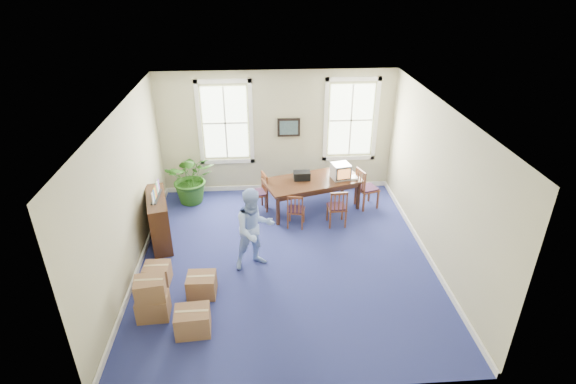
{
  "coord_description": "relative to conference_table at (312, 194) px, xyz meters",
  "views": [
    {
      "loc": [
        -0.48,
        -7.67,
        5.56
      ],
      "look_at": [
        0.1,
        0.6,
        1.25
      ],
      "focal_mm": 28.0,
      "sensor_mm": 36.0,
      "label": 1
    }
  ],
  "objects": [
    {
      "name": "credenza",
      "position": [
        -3.5,
        -1.22,
        0.15
      ],
      "size": [
        0.71,
        1.44,
        1.09
      ],
      "primitive_type": "cube",
      "rotation": [
        0.0,
        0.0,
        0.24
      ],
      "color": "#3D2112",
      "rests_on": "ground"
    },
    {
      "name": "potted_plant",
      "position": [
        -3.0,
        0.58,
        0.27
      ],
      "size": [
        1.25,
        1.1,
        1.34
      ],
      "primitive_type": "imported",
      "rotation": [
        0.0,
        0.0,
        0.04
      ],
      "color": "#245415",
      "rests_on": "ground"
    },
    {
      "name": "ceiling",
      "position": [
        -0.81,
        -2.08,
        2.8
      ],
      "size": [
        6.5,
        6.5,
        0.0
      ],
      "primitive_type": "plane",
      "rotation": [
        3.14,
        0.0,
        0.0
      ],
      "color": "white",
      "rests_on": "ground"
    },
    {
      "name": "crt_tv",
      "position": [
        0.68,
        0.05,
        0.58
      ],
      "size": [
        0.5,
        0.53,
        0.38
      ],
      "primitive_type": null,
      "rotation": [
        0.0,
        0.0,
        0.22
      ],
      "color": "#B7B7BC",
      "rests_on": "conference_table"
    },
    {
      "name": "wall_picture",
      "position": [
        -0.51,
        1.12,
        1.35
      ],
      "size": [
        0.58,
        0.06,
        0.48
      ],
      "primitive_type": null,
      "color": "black",
      "rests_on": "ground"
    },
    {
      "name": "floor",
      "position": [
        -0.81,
        -2.08,
        -0.4
      ],
      "size": [
        6.5,
        6.5,
        0.0
      ],
      "primitive_type": "plane",
      "color": "navy",
      "rests_on": "ground"
    },
    {
      "name": "window_left",
      "position": [
        -2.11,
        1.15,
        1.5
      ],
      "size": [
        1.4,
        0.12,
        2.2
      ],
      "primitive_type": null,
      "color": "white",
      "rests_on": "ground"
    },
    {
      "name": "conference_table",
      "position": [
        0.0,
        0.0,
        0.0
      ],
      "size": [
        2.52,
        1.68,
        0.79
      ],
      "primitive_type": null,
      "rotation": [
        0.0,
        0.0,
        0.3
      ],
      "color": "#3D2112",
      "rests_on": "ground"
    },
    {
      "name": "baseboard_right",
      "position": [
        2.16,
        -2.08,
        -0.34
      ],
      "size": [
        0.04,
        6.5,
        0.12
      ],
      "primitive_type": "cube",
      "color": "white",
      "rests_on": "ground"
    },
    {
      "name": "brochure_rack",
      "position": [
        -3.48,
        -1.22,
        0.83
      ],
      "size": [
        0.34,
        0.63,
        0.28
      ],
      "primitive_type": null,
      "rotation": [
        0.0,
        0.0,
        0.38
      ],
      "color": "#99999E",
      "rests_on": "credenza"
    },
    {
      "name": "wall_back",
      "position": [
        -0.81,
        1.17,
        1.2
      ],
      "size": [
        6.5,
        0.0,
        6.5
      ],
      "primitive_type": "plane",
      "rotation": [
        1.57,
        0.0,
        0.0
      ],
      "color": "#B8B28A",
      "rests_on": "ground"
    },
    {
      "name": "window_right",
      "position": [
        1.09,
        1.15,
        1.5
      ],
      "size": [
        1.4,
        0.12,
        2.2
      ],
      "primitive_type": null,
      "color": "white",
      "rests_on": "ground"
    },
    {
      "name": "chair_near_left",
      "position": [
        -0.47,
        -0.79,
        0.03
      ],
      "size": [
        0.46,
        0.46,
        0.86
      ],
      "primitive_type": null,
      "rotation": [
        0.0,
        0.0,
        2.92
      ],
      "color": "brown",
      "rests_on": "ground"
    },
    {
      "name": "man",
      "position": [
        -1.43,
        -2.26,
        0.46
      ],
      "size": [
        1.02,
        0.91,
        1.72
      ],
      "primitive_type": "imported",
      "rotation": [
        0.0,
        0.0,
        0.37
      ],
      "color": "#9EBDFD",
      "rests_on": "ground"
    },
    {
      "name": "wall_front",
      "position": [
        -0.81,
        -5.33,
        1.2
      ],
      "size": [
        6.5,
        0.0,
        6.5
      ],
      "primitive_type": "plane",
      "rotation": [
        -1.57,
        0.0,
        0.0
      ],
      "color": "#B8B28A",
      "rests_on": "ground"
    },
    {
      "name": "chair_end_left",
      "position": [
        -1.37,
        0.0,
        0.09
      ],
      "size": [
        0.54,
        0.54,
        0.96
      ],
      "primitive_type": null,
      "rotation": [
        0.0,
        0.0,
        -1.27
      ],
      "color": "brown",
      "rests_on": "ground"
    },
    {
      "name": "cardboard_boxes",
      "position": [
        -2.99,
        -3.52,
        0.02
      ],
      "size": [
        1.55,
        1.55,
        0.83
      ],
      "primitive_type": null,
      "rotation": [
        0.0,
        0.0,
        0.06
      ],
      "color": "#8D6140",
      "rests_on": "ground"
    },
    {
      "name": "wall_right",
      "position": [
        2.19,
        -2.08,
        1.2
      ],
      "size": [
        0.0,
        6.5,
        6.5
      ],
      "primitive_type": "plane",
      "rotation": [
        1.57,
        0.0,
        -1.57
      ],
      "color": "#B8B28A",
      "rests_on": "ground"
    },
    {
      "name": "chair_near_right",
      "position": [
        0.47,
        -0.79,
        0.07
      ],
      "size": [
        0.43,
        0.43,
        0.93
      ],
      "primitive_type": null,
      "rotation": [
        0.0,
        0.0,
        3.17
      ],
      "color": "brown",
      "rests_on": "ground"
    },
    {
      "name": "baseboard_left",
      "position": [
        -3.78,
        -2.08,
        -0.34
      ],
      "size": [
        0.04,
        6.5,
        0.12
      ],
      "primitive_type": "cube",
      "color": "white",
      "rests_on": "ground"
    },
    {
      "name": "equipment_bag",
      "position": [
        -0.26,
        0.05,
        0.5
      ],
      "size": [
        0.4,
        0.26,
        0.2
      ],
      "primitive_type": "cube",
      "rotation": [
        0.0,
        0.0,
        0.0
      ],
      "color": "black",
      "rests_on": "conference_table"
    },
    {
      "name": "game_console",
      "position": [
        1.0,
        0.0,
        0.42
      ],
      "size": [
        0.18,
        0.22,
        0.05
      ],
      "primitive_type": "cube",
      "rotation": [
        0.0,
        0.0,
        0.06
      ],
      "color": "white",
      "rests_on": "conference_table"
    },
    {
      "name": "chair_end_right",
      "position": [
        1.37,
        0.0,
        0.13
      ],
      "size": [
        0.59,
        0.59,
        1.04
      ],
      "primitive_type": null,
      "rotation": [
        0.0,
        0.0,
        1.89
      ],
      "color": "brown",
      "rests_on": "ground"
    },
    {
      "name": "baseboard_back",
      "position": [
        -0.81,
        1.14,
        -0.34
      ],
      "size": [
        6.0,
        0.04,
        0.12
      ],
      "primitive_type": "cube",
      "color": "white",
      "rests_on": "ground"
    },
    {
      "name": "wall_left",
      "position": [
        -3.81,
        -2.08,
        1.2
      ],
      "size": [
        0.0,
        6.5,
        6.5
      ],
      "primitive_type": "plane",
      "rotation": [
        1.57,
        0.0,
        1.57
      ],
      "color": "#B8B28A",
      "rests_on": "ground"
    }
  ]
}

